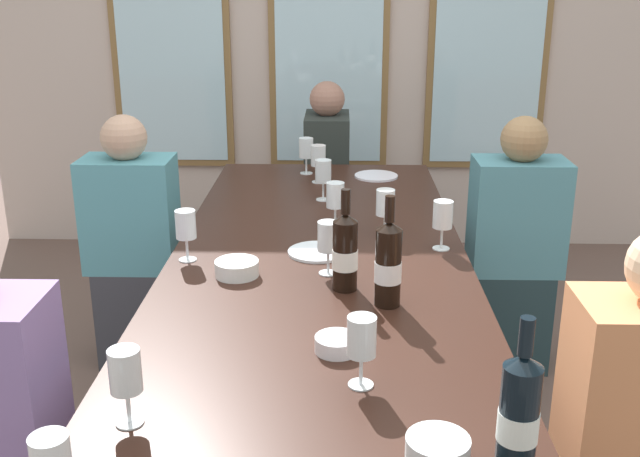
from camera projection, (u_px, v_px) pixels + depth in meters
The scene contains 24 objects.
back_wall_with_windows at pixel (329, 10), 4.43m from camera, with size 4.21×0.10×2.90m.
dining_table at pixel (318, 284), 2.46m from camera, with size 1.01×2.81×0.74m.
white_plate_0 at pixel (318, 252), 2.56m from camera, with size 0.20×0.20×0.01m, color white.
white_plate_1 at pixel (376, 176), 3.53m from camera, with size 0.20×0.20×0.01m, color white.
wine_bottle_0 at pixel (345, 252), 2.23m from camera, with size 0.08×0.08×0.31m.
wine_bottle_1 at pixel (388, 264), 2.12m from camera, with size 0.08×0.08×0.33m.
wine_bottle_2 at pixel (519, 414), 1.39m from camera, with size 0.08×0.08×0.32m.
tasting_bowl_0 at pixel (237, 268), 2.36m from camera, with size 0.14×0.14×0.05m, color white.
tasting_bowl_1 at pixel (337, 344), 1.88m from camera, with size 0.11×0.11×0.04m, color white.
tasting_bowl_2 at pixel (438, 450), 1.45m from camera, with size 0.13×0.13×0.05m, color white.
wine_glass_0 at pixel (186, 227), 2.46m from camera, with size 0.07×0.07×0.17m.
wine_glass_1 at pixel (125, 375), 1.55m from camera, with size 0.07×0.07×0.17m.
wine_glass_2 at pixel (362, 338), 1.69m from camera, with size 0.07×0.07×0.17m.
wine_glass_3 at pixel (443, 217), 2.56m from camera, with size 0.07×0.07×0.17m.
wine_glass_4 at pixel (328, 239), 2.35m from camera, with size 0.07×0.07×0.17m.
wine_glass_5 at pixel (318, 157), 3.40m from camera, with size 0.07×0.07×0.17m.
wine_glass_7 at pixel (324, 172), 3.13m from camera, with size 0.07×0.07×0.17m.
wine_glass_8 at pixel (306, 150), 3.56m from camera, with size 0.07×0.07×0.17m.
wine_glass_9 at pixel (335, 196), 2.79m from camera, with size 0.07×0.07×0.17m.
wine_glass_10 at pixel (385, 204), 2.70m from camera, with size 0.07×0.07×0.17m.
seated_person_0 at pixel (133, 250), 3.20m from camera, with size 0.38×0.24×1.11m.
seated_person_1 at pixel (514, 253), 3.17m from camera, with size 0.38×0.24×1.11m.
seated_person_3 at pixel (639, 451), 1.85m from camera, with size 0.38×0.24×1.11m.
seated_person_4 at pixel (327, 187), 4.17m from camera, with size 0.24×0.38×1.11m.
Camera 1 is at (0.06, -2.27, 1.64)m, focal length 41.95 mm.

